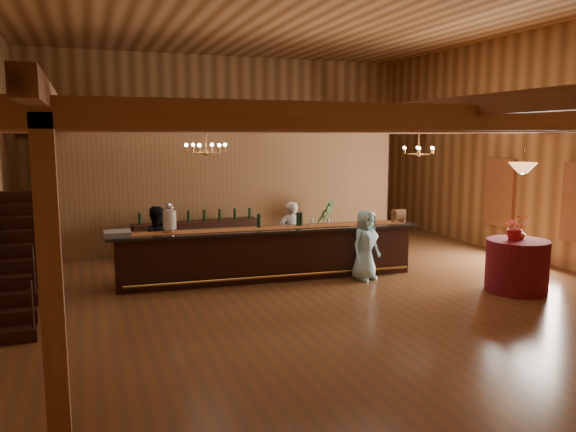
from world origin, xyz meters
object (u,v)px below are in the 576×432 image
object	(u,v)px
tasting_bar	(268,254)
chandelier_left	(206,148)
raffle_drum	(399,215)
beverage_dispenser	(170,219)
bartender	(291,235)
chandelier_right	(418,150)
backbar_shelf	(197,239)
guest	(366,245)
round_table	(517,266)
staff_second	(156,243)
pendant_lamp	(523,168)
floor_plant	(323,224)

from	to	relation	value
tasting_bar	chandelier_left	xyz separation A→B (m)	(-1.31, -0.14, 2.22)
raffle_drum	beverage_dispenser	bearing A→B (deg)	175.28
beverage_dispenser	bartender	distance (m)	2.88
raffle_drum	chandelier_right	xyz separation A→B (m)	(1.11, 1.01, 1.40)
beverage_dispenser	backbar_shelf	distance (m)	2.94
beverage_dispenser	guest	world-z (taller)	beverage_dispenser
round_table	bartender	distance (m)	4.77
chandelier_right	staff_second	distance (m)	6.58
raffle_drum	bartender	world-z (taller)	bartender
raffle_drum	round_table	size ratio (longest dim) A/B	0.29
tasting_bar	pendant_lamp	size ratio (longest dim) A/B	7.26
bartender	guest	xyz separation A→B (m)	(1.13, -1.46, -0.03)
chandelier_right	guest	world-z (taller)	chandelier_right
chandelier_right	staff_second	size ratio (longest dim) A/B	0.51
backbar_shelf	pendant_lamp	distance (m)	7.70
beverage_dispenser	bartender	size ratio (longest dim) A/B	0.39
backbar_shelf	pendant_lamp	bearing A→B (deg)	-50.56
backbar_shelf	guest	xyz separation A→B (m)	(2.88, -3.51, 0.30)
chandelier_left	guest	distance (m)	3.84
chandelier_left	floor_plant	xyz separation A→B (m)	(3.61, 2.59, -2.08)
staff_second	floor_plant	size ratio (longest dim) A/B	1.13
round_table	pendant_lamp	xyz separation A→B (m)	(0.00, 0.00, 1.90)
chandelier_left	pendant_lamp	size ratio (longest dim) A/B	0.89
chandelier_left	bartender	world-z (taller)	chandelier_left
round_table	guest	world-z (taller)	guest
chandelier_right	floor_plant	size ratio (longest dim) A/B	0.58
staff_second	chandelier_right	bearing A→B (deg)	-176.96
floor_plant	round_table	bearing A→B (deg)	-68.63
chandelier_right	bartender	distance (m)	3.81
round_table	chandelier_left	size ratio (longest dim) A/B	1.46
chandelier_left	beverage_dispenser	bearing A→B (deg)	155.20
backbar_shelf	tasting_bar	bearing A→B (deg)	-75.57
raffle_drum	round_table	bearing A→B (deg)	-60.90
beverage_dispenser	chandelier_left	bearing A→B (deg)	-24.80
pendant_lamp	raffle_drum	bearing A→B (deg)	119.10
beverage_dispenser	floor_plant	size ratio (longest dim) A/B	0.44
beverage_dispenser	round_table	world-z (taller)	beverage_dispenser
staff_second	raffle_drum	bearing A→B (deg)	172.17
round_table	bartender	size ratio (longest dim) A/B	0.76
tasting_bar	round_table	xyz separation A→B (m)	(4.24, -2.53, -0.04)
beverage_dispenser	pendant_lamp	distance (m)	6.89
backbar_shelf	round_table	distance (m)	7.45
guest	chandelier_left	bearing A→B (deg)	148.00
floor_plant	bartender	bearing A→B (deg)	-131.88
staff_second	guest	distance (m)	4.38
chandelier_left	pendant_lamp	bearing A→B (deg)	-23.21
round_table	floor_plant	bearing A→B (deg)	111.37
backbar_shelf	chandelier_left	size ratio (longest dim) A/B	3.94
chandelier_left	floor_plant	world-z (taller)	chandelier_left
backbar_shelf	chandelier_right	world-z (taller)	chandelier_right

